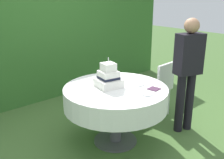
{
  "coord_description": "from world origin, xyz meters",
  "views": [
    {
      "loc": [
        -2.13,
        -2.33,
        1.94
      ],
      "look_at": [
        -0.02,
        0.04,
        0.87
      ],
      "focal_mm": 42.75,
      "sensor_mm": 36.0,
      "label": 1
    }
  ],
  "objects_px": {
    "wedding_cake": "(109,78)",
    "serving_plate_left": "(112,77)",
    "serving_plate_far": "(147,94)",
    "garden_chair": "(160,84)",
    "standing_person": "(188,68)",
    "serving_plate_near": "(140,85)",
    "napkin_stack": "(154,89)",
    "cake_table": "(116,98)"
  },
  "relations": [
    {
      "from": "cake_table",
      "to": "serving_plate_far",
      "type": "height_order",
      "value": "serving_plate_far"
    },
    {
      "from": "wedding_cake",
      "to": "garden_chair",
      "type": "xyz_separation_m",
      "value": [
        1.07,
        0.02,
        -0.34
      ]
    },
    {
      "from": "serving_plate_far",
      "to": "standing_person",
      "type": "bearing_deg",
      "value": 0.67
    },
    {
      "from": "serving_plate_far",
      "to": "garden_chair",
      "type": "bearing_deg",
      "value": 30.07
    },
    {
      "from": "serving_plate_near",
      "to": "serving_plate_far",
      "type": "height_order",
      "value": "same"
    },
    {
      "from": "cake_table",
      "to": "serving_plate_left",
      "type": "relative_size",
      "value": 10.87
    },
    {
      "from": "wedding_cake",
      "to": "napkin_stack",
      "type": "relative_size",
      "value": 2.91
    },
    {
      "from": "serving_plate_far",
      "to": "standing_person",
      "type": "distance_m",
      "value": 0.85
    },
    {
      "from": "serving_plate_near",
      "to": "serving_plate_far",
      "type": "bearing_deg",
      "value": -121.77
    },
    {
      "from": "cake_table",
      "to": "serving_plate_far",
      "type": "relative_size",
      "value": 9.96
    },
    {
      "from": "serving_plate_left",
      "to": "garden_chair",
      "type": "relative_size",
      "value": 0.14
    },
    {
      "from": "napkin_stack",
      "to": "garden_chair",
      "type": "distance_m",
      "value": 0.88
    },
    {
      "from": "serving_plate_far",
      "to": "napkin_stack",
      "type": "xyz_separation_m",
      "value": [
        0.2,
        0.06,
        -0.0
      ]
    },
    {
      "from": "serving_plate_near",
      "to": "garden_chair",
      "type": "xyz_separation_m",
      "value": [
        0.74,
        0.25,
        -0.23
      ]
    },
    {
      "from": "serving_plate_far",
      "to": "serving_plate_near",
      "type": "bearing_deg",
      "value": 58.23
    },
    {
      "from": "serving_plate_left",
      "to": "garden_chair",
      "type": "height_order",
      "value": "garden_chair"
    },
    {
      "from": "serving_plate_left",
      "to": "napkin_stack",
      "type": "bearing_deg",
      "value": -83.04
    },
    {
      "from": "wedding_cake",
      "to": "napkin_stack",
      "type": "height_order",
      "value": "wedding_cake"
    },
    {
      "from": "garden_chair",
      "to": "serving_plate_near",
      "type": "bearing_deg",
      "value": -161.59
    },
    {
      "from": "wedding_cake",
      "to": "standing_person",
      "type": "xyz_separation_m",
      "value": [
        0.99,
        -0.5,
        0.04
      ]
    },
    {
      "from": "serving_plate_near",
      "to": "serving_plate_far",
      "type": "distance_m",
      "value": 0.33
    },
    {
      "from": "napkin_stack",
      "to": "garden_chair",
      "type": "height_order",
      "value": "garden_chair"
    },
    {
      "from": "serving_plate_near",
      "to": "standing_person",
      "type": "distance_m",
      "value": 0.73
    },
    {
      "from": "serving_plate_left",
      "to": "napkin_stack",
      "type": "height_order",
      "value": "serving_plate_left"
    },
    {
      "from": "serving_plate_near",
      "to": "standing_person",
      "type": "bearing_deg",
      "value": -22.7
    },
    {
      "from": "cake_table",
      "to": "wedding_cake",
      "type": "relative_size",
      "value": 3.48
    },
    {
      "from": "serving_plate_far",
      "to": "serving_plate_left",
      "type": "relative_size",
      "value": 1.09
    },
    {
      "from": "wedding_cake",
      "to": "napkin_stack",
      "type": "bearing_deg",
      "value": -51.61
    },
    {
      "from": "serving_plate_left",
      "to": "napkin_stack",
      "type": "distance_m",
      "value": 0.69
    },
    {
      "from": "serving_plate_near",
      "to": "napkin_stack",
      "type": "relative_size",
      "value": 0.87
    },
    {
      "from": "serving_plate_far",
      "to": "standing_person",
      "type": "relative_size",
      "value": 0.08
    },
    {
      "from": "garden_chair",
      "to": "standing_person",
      "type": "relative_size",
      "value": 0.56
    },
    {
      "from": "serving_plate_near",
      "to": "napkin_stack",
      "type": "height_order",
      "value": "serving_plate_near"
    },
    {
      "from": "serving_plate_left",
      "to": "standing_person",
      "type": "relative_size",
      "value": 0.08
    },
    {
      "from": "cake_table",
      "to": "wedding_cake",
      "type": "height_order",
      "value": "wedding_cake"
    },
    {
      "from": "serving_plate_left",
      "to": "standing_person",
      "type": "bearing_deg",
      "value": -46.11
    },
    {
      "from": "cake_table",
      "to": "serving_plate_left",
      "type": "xyz_separation_m",
      "value": [
        0.23,
        0.33,
        0.14
      ]
    },
    {
      "from": "napkin_stack",
      "to": "standing_person",
      "type": "xyz_separation_m",
      "value": [
        0.63,
        -0.05,
        0.16
      ]
    },
    {
      "from": "serving_plate_far",
      "to": "serving_plate_left",
      "type": "bearing_deg",
      "value": 81.23
    },
    {
      "from": "wedding_cake",
      "to": "serving_plate_left",
      "type": "relative_size",
      "value": 3.13
    },
    {
      "from": "serving_plate_left",
      "to": "garden_chair",
      "type": "xyz_separation_m",
      "value": [
        0.8,
        -0.22,
        -0.23
      ]
    },
    {
      "from": "garden_chair",
      "to": "standing_person",
      "type": "distance_m",
      "value": 0.65
    }
  ]
}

